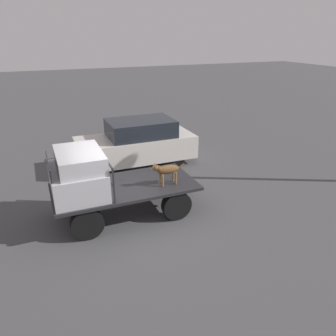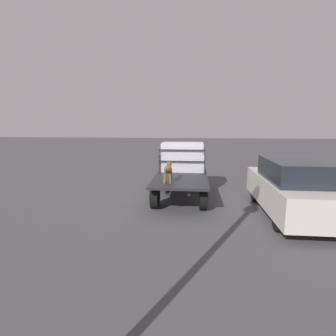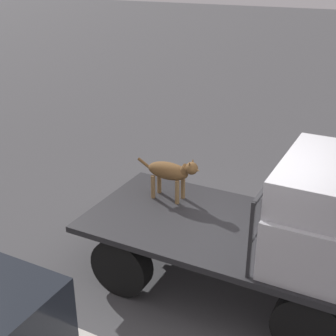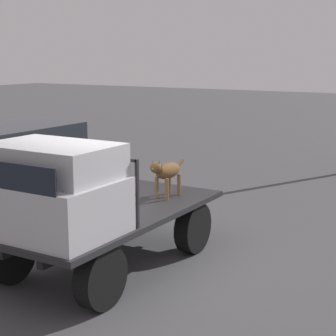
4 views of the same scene
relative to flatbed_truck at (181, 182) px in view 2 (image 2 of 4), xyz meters
name	(u,v)px [view 2 (image 2 of 4)]	position (x,y,z in m)	size (l,w,h in m)	color
ground_plane	(181,198)	(0.00, 0.00, -0.61)	(80.00, 80.00, 0.00)	#474749
flatbed_truck	(181,182)	(0.00, 0.00, 0.00)	(3.78, 1.87, 0.85)	black
truck_cab	(183,157)	(1.17, 0.00, 0.77)	(1.28, 1.75, 1.11)	#B7B7BC
truck_headboard	(182,158)	(0.49, 0.00, 0.84)	(0.04, 1.75, 0.90)	#232326
dog	(168,169)	(-1.04, 0.36, 0.66)	(0.96, 0.24, 0.66)	brown
parked_sedan	(293,188)	(-1.42, -3.39, 0.24)	(4.31, 1.79, 1.69)	black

